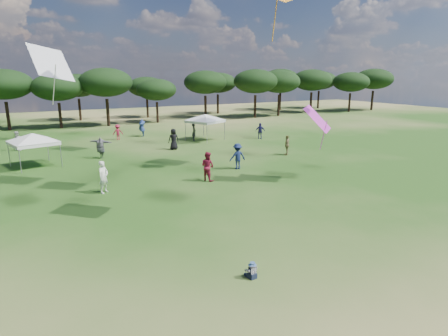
{
  "coord_description": "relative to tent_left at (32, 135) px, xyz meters",
  "views": [
    {
      "loc": [
        -6.68,
        -7.24,
        6.72
      ],
      "look_at": [
        0.39,
        6.0,
        2.95
      ],
      "focal_mm": 30.0,
      "sensor_mm": 36.0,
      "label": 1
    }
  ],
  "objects": [
    {
      "name": "festival_crowd",
      "position": [
        6.13,
        0.38,
        -1.49
      ],
      "size": [
        30.83,
        22.34,
        1.93
      ],
      "color": "#266173",
      "rests_on": "ground"
    },
    {
      "name": "tree_line",
      "position": [
        8.67,
        24.05,
        3.02
      ],
      "size": [
        108.78,
        17.63,
        7.77
      ],
      "color": "black",
      "rests_on": "ground"
    },
    {
      "name": "toddler",
      "position": [
        5.8,
        -20.98,
        -2.14
      ],
      "size": [
        0.41,
        0.44,
        0.58
      ],
      "rotation": [
        0.0,
        0.0,
        0.13
      ],
      "color": "black",
      "rests_on": "ground"
    },
    {
      "name": "tent_left",
      "position": [
        0.0,
        0.0,
        0.0
      ],
      "size": [
        5.79,
        5.79,
        2.83
      ],
      "rotation": [
        0.0,
        0.0,
        0.26
      ],
      "color": "gray",
      "rests_on": "ground"
    },
    {
      "name": "tent_right",
      "position": [
        16.12,
        4.51,
        0.19
      ],
      "size": [
        5.68,
        5.68,
        3.02
      ],
      "rotation": [
        0.0,
        0.0,
        0.43
      ],
      "color": "gray",
      "rests_on": "ground"
    },
    {
      "name": "ground",
      "position": [
        6.28,
        -23.36,
        -2.4
      ],
      "size": [
        140.0,
        140.0,
        0.0
      ],
      "primitive_type": "plane",
      "color": "#2B5319",
      "rests_on": "ground"
    }
  ]
}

